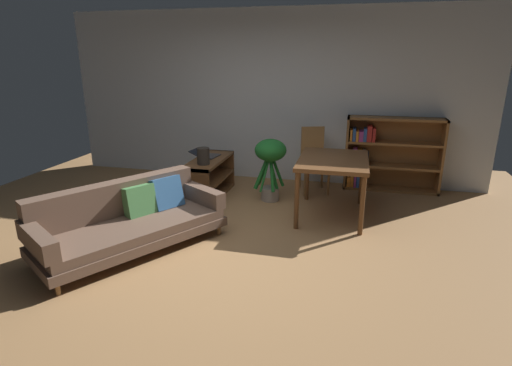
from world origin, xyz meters
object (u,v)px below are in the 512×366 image
at_px(media_console, 209,178).
at_px(potted_floor_plant, 270,159).
at_px(desk_speaker, 203,156).
at_px(dining_table, 333,165).
at_px(open_laptop, 206,155).
at_px(bookshelf, 386,154).
at_px(fabric_couch, 129,219).
at_px(dining_chair_near, 314,156).

distance_m(media_console, potted_floor_plant, 0.96).
distance_m(desk_speaker, dining_table, 1.75).
xyz_separation_m(open_laptop, bookshelf, (2.60, 0.83, -0.04)).
bearing_deg(potted_floor_plant, fabric_couch, -123.13).
bearing_deg(dining_table, media_console, 169.35).
xyz_separation_m(media_console, bookshelf, (2.51, 0.97, 0.27)).
bearing_deg(desk_speaker, media_console, 97.33).
distance_m(media_console, dining_table, 1.86).
distance_m(open_laptop, dining_table, 1.94).
height_order(open_laptop, dining_table, dining_table).
height_order(fabric_couch, dining_table, dining_table).
distance_m(open_laptop, bookshelf, 2.73).
height_order(potted_floor_plant, dining_table, potted_floor_plant).
bearing_deg(dining_chair_near, dining_table, -70.77).
bearing_deg(open_laptop, dining_chair_near, 17.81).
bearing_deg(dining_chair_near, open_laptop, -162.19).
bearing_deg(potted_floor_plant, open_laptop, 173.95).
distance_m(open_laptop, dining_chair_near, 1.62).
xyz_separation_m(open_laptop, dining_chair_near, (1.54, 0.50, -0.05)).
height_order(dining_table, bookshelf, bookshelf).
bearing_deg(fabric_couch, desk_speaker, 78.24).
relative_size(dining_chair_near, bookshelf, 0.69).
relative_size(desk_speaker, dining_chair_near, 0.24).
height_order(open_laptop, desk_speaker, desk_speaker).
relative_size(media_console, bookshelf, 0.83).
relative_size(open_laptop, dining_table, 0.37).
distance_m(media_console, desk_speaker, 0.50).
bearing_deg(dining_table, dining_chair_near, 109.23).
xyz_separation_m(media_console, desk_speaker, (0.04, -0.30, 0.40)).
height_order(media_console, open_laptop, open_laptop).
height_order(fabric_couch, dining_chair_near, dining_chair_near).
bearing_deg(media_console, fabric_couch, -98.61).
relative_size(fabric_couch, media_console, 1.79).
relative_size(fabric_couch, dining_chair_near, 2.16).
distance_m(desk_speaker, dining_chair_near, 1.70).
relative_size(potted_floor_plant, dining_table, 0.76).
xyz_separation_m(desk_speaker, bookshelf, (2.47, 1.27, -0.13)).
bearing_deg(potted_floor_plant, dining_table, -23.05).
distance_m(dining_table, bookshelf, 1.50).
relative_size(fabric_couch, open_laptop, 4.90).
bearing_deg(fabric_couch, dining_table, 34.58).
relative_size(open_laptop, dining_chair_near, 0.44).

